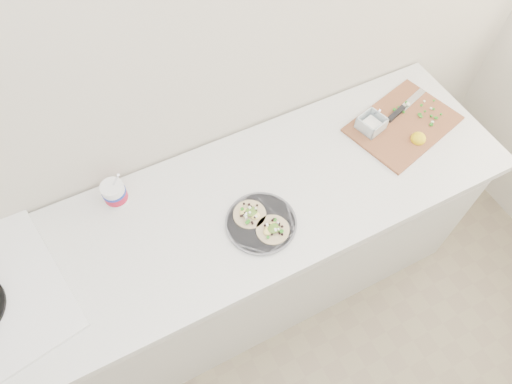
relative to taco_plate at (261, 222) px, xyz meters
name	(u,v)px	position (x,y,z in m)	size (l,w,h in m)	color
counter	(217,264)	(-0.16, 0.12, -0.47)	(2.44, 0.66, 0.90)	silver
taco_plate	(261,222)	(0.00, 0.00, 0.00)	(0.26, 0.26, 0.04)	#5B5B62
tub	(115,192)	(-0.44, 0.33, 0.05)	(0.09, 0.09, 0.20)	white
cutboard	(401,122)	(0.75, 0.16, 0.00)	(0.51, 0.41, 0.07)	brown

